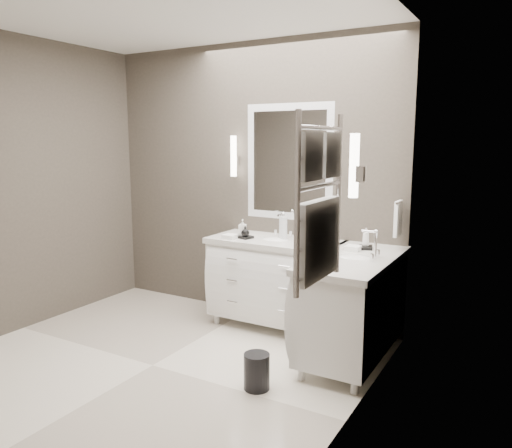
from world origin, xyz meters
The scene contains 20 objects.
floor centered at (0.00, 0.00, -0.01)m, with size 3.20×3.00×0.01m, color white.
ceiling centered at (0.00, 0.00, 2.71)m, with size 3.20×3.00×0.01m, color white.
wall_back centered at (0.00, 1.50, 1.35)m, with size 3.20×0.01×2.70m, color #423B34.
wall_left centered at (-1.60, 0.00, 1.35)m, with size 0.01×3.00×2.70m, color #423B34.
wall_right centered at (1.60, 0.00, 1.35)m, with size 0.01×3.00×2.70m, color #423B34.
vanity_back centered at (0.45, 1.23, 0.49)m, with size 1.24×0.59×0.97m.
vanity_right centered at (1.33, 0.90, 0.49)m, with size 0.59×1.24×0.97m.
mirror_back centered at (0.45, 1.49, 1.55)m, with size 0.90×0.02×1.10m.
mirror_right centered at (1.59, 0.80, 1.55)m, with size 0.02×0.90×1.10m.
sconce_back centered at (-0.13, 1.43, 1.59)m, with size 0.06×0.06×0.40m.
sconce_right centered at (1.53, 0.22, 1.59)m, with size 0.06×0.06×0.40m.
towel_bar_corner centered at (1.54, 1.36, 1.12)m, with size 0.03×0.22×0.30m.
towel_ladder centered at (1.55, -0.40, 1.39)m, with size 0.06×0.58×0.90m.
waste_bin centered at (0.90, 0.09, 0.13)m, with size 0.19×0.19×0.26m, color black.
amenity_tray_back centered at (0.17, 1.12, 0.86)m, with size 0.15×0.11×0.02m, color black.
amenity_tray_right centered at (1.30, 1.24, 0.86)m, with size 0.11×0.15×0.02m, color black.
water_bottle centered at (0.52, 1.24, 0.96)m, with size 0.08×0.08×0.21m, color silver.
soap_bottle_a centered at (0.14, 1.14, 0.95)m, with size 0.07×0.07×0.15m, color white.
soap_bottle_b centered at (0.20, 1.09, 0.92)m, with size 0.08×0.08×0.10m, color black.
soap_bottle_c centered at (1.30, 1.24, 0.95)m, with size 0.06×0.06×0.15m, color white.
Camera 1 is at (2.55, -2.80, 1.76)m, focal length 35.00 mm.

